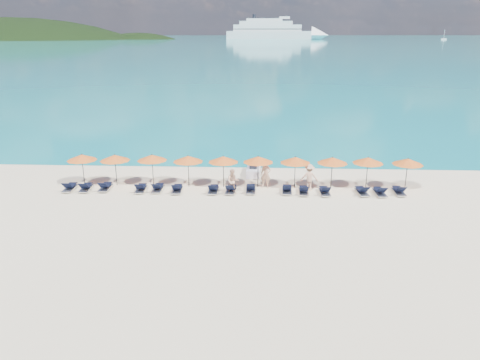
{
  "coord_description": "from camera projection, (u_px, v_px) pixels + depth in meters",
  "views": [
    {
      "loc": [
        1.35,
        -25.95,
        10.51
      ],
      "look_at": [
        0.0,
        3.0,
        1.2
      ],
      "focal_mm": 35.0,
      "sensor_mm": 36.0,
      "label": 1
    }
  ],
  "objects": [
    {
      "name": "lounger_0",
      "position": [
        70.0,
        187.0,
        32.09
      ],
      "size": [
        0.71,
        1.73,
        0.66
      ],
      "rotation": [
        0.0,
        0.0,
        0.05
      ],
      "color": "silver",
      "rests_on": "ground"
    },
    {
      "name": "umbrella_2",
      "position": [
        152.0,
        158.0,
        32.65
      ],
      "size": [
        2.1,
        2.1,
        2.28
      ],
      "color": "black",
      "rests_on": "ground"
    },
    {
      "name": "umbrella_3",
      "position": [
        188.0,
        159.0,
        32.35
      ],
      "size": [
        2.1,
        2.1,
        2.28
      ],
      "color": "black",
      "rests_on": "ground"
    },
    {
      "name": "umbrella_8",
      "position": [
        368.0,
        160.0,
        31.96
      ],
      "size": [
        2.1,
        2.1,
        2.28
      ],
      "color": "black",
      "rests_on": "ground"
    },
    {
      "name": "lounger_7",
      "position": [
        231.0,
        189.0,
        31.65
      ],
      "size": [
        0.74,
        1.74,
        0.66
      ],
      "rotation": [
        0.0,
        0.0,
        -0.07
      ],
      "color": "silver",
      "rests_on": "ground"
    },
    {
      "name": "lounger_2",
      "position": [
        105.0,
        187.0,
        32.16
      ],
      "size": [
        0.67,
        1.72,
        0.66
      ],
      "rotation": [
        0.0,
        0.0,
        0.03
      ],
      "color": "silver",
      "rests_on": "ground"
    },
    {
      "name": "sailboat_near",
      "position": [
        444.0,
        39.0,
        534.03
      ],
      "size": [
        6.06,
        2.02,
        11.1
      ],
      "color": "silver",
      "rests_on": "ground"
    },
    {
      "name": "lounger_13",
      "position": [
        380.0,
        192.0,
        31.18
      ],
      "size": [
        0.68,
        1.72,
        0.66
      ],
      "rotation": [
        0.0,
        0.0,
        0.04
      ],
      "color": "silver",
      "rests_on": "ground"
    },
    {
      "name": "lounger_8",
      "position": [
        251.0,
        189.0,
        31.74
      ],
      "size": [
        0.63,
        1.71,
        0.66
      ],
      "rotation": [
        0.0,
        0.0,
        0.01
      ],
      "color": "silver",
      "rests_on": "ground"
    },
    {
      "name": "headland_main",
      "position": [
        14.0,
        72.0,
        566.47
      ],
      "size": [
        374.0,
        242.0,
        126.5
      ],
      "color": "black",
      "rests_on": "ground"
    },
    {
      "name": "sea",
      "position": [
        262.0,
        38.0,
        655.67
      ],
      "size": [
        1600.0,
        1300.0,
        0.01
      ],
      "primitive_type": "cube",
      "color": "#1FA9B2",
      "rests_on": "ground"
    },
    {
      "name": "jetski",
      "position": [
        254.0,
        170.0,
        35.56
      ],
      "size": [
        1.08,
        2.68,
        0.94
      ],
      "rotation": [
        0.0,
        0.0,
        -0.03
      ],
      "color": "white",
      "rests_on": "ground"
    },
    {
      "name": "lounger_14",
      "position": [
        399.0,
        191.0,
        31.35
      ],
      "size": [
        0.63,
        1.71,
        0.66
      ],
      "rotation": [
        0.0,
        0.0,
        -0.01
      ],
      "color": "silver",
      "rests_on": "ground"
    },
    {
      "name": "lounger_3",
      "position": [
        141.0,
        188.0,
        31.88
      ],
      "size": [
        0.73,
        1.74,
        0.66
      ],
      "rotation": [
        0.0,
        0.0,
        0.06
      ],
      "color": "silver",
      "rests_on": "ground"
    },
    {
      "name": "lounger_6",
      "position": [
        213.0,
        189.0,
        31.67
      ],
      "size": [
        0.65,
        1.71,
        0.66
      ],
      "rotation": [
        0.0,
        0.0,
        -0.01
      ],
      "color": "silver",
      "rests_on": "ground"
    },
    {
      "name": "umbrella_6",
      "position": [
        295.0,
        160.0,
        32.06
      ],
      "size": [
        2.1,
        2.1,
        2.28
      ],
      "color": "black",
      "rests_on": "ground"
    },
    {
      "name": "lounger_12",
      "position": [
        362.0,
        191.0,
        31.31
      ],
      "size": [
        0.77,
        1.75,
        0.66
      ],
      "rotation": [
        0.0,
        0.0,
        0.09
      ],
      "color": "silver",
      "rests_on": "ground"
    },
    {
      "name": "umbrella_4",
      "position": [
        223.0,
        159.0,
        32.24
      ],
      "size": [
        2.1,
        2.1,
        2.28
      ],
      "color": "black",
      "rests_on": "ground"
    },
    {
      "name": "cruise_ship",
      "position": [
        278.0,
        31.0,
        574.29
      ],
      "size": [
        125.9,
        32.99,
        34.66
      ],
      "rotation": [
        0.0,
        0.0,
        -0.11
      ],
      "color": "silver",
      "rests_on": "ground"
    },
    {
      "name": "lounger_1",
      "position": [
        86.0,
        187.0,
        32.04
      ],
      "size": [
        0.78,
        1.75,
        0.66
      ],
      "rotation": [
        0.0,
        0.0,
        0.09
      ],
      "color": "silver",
      "rests_on": "ground"
    },
    {
      "name": "umbrella_5",
      "position": [
        258.0,
        159.0,
        32.22
      ],
      "size": [
        2.1,
        2.1,
        2.28
      ],
      "color": "black",
      "rests_on": "ground"
    },
    {
      "name": "headland_small",
      "position": [
        140.0,
        69.0,
        577.92
      ],
      "size": [
        162.0,
        126.0,
        85.5
      ],
      "color": "black",
      "rests_on": "ground"
    },
    {
      "name": "umbrella_0",
      "position": [
        82.0,
        157.0,
        32.71
      ],
      "size": [
        2.1,
        2.1,
        2.28
      ],
      "color": "black",
      "rests_on": "ground"
    },
    {
      "name": "lounger_11",
      "position": [
        325.0,
        191.0,
        31.32
      ],
      "size": [
        0.66,
        1.72,
        0.66
      ],
      "rotation": [
        0.0,
        0.0,
        0.03
      ],
      "color": "silver",
      "rests_on": "ground"
    },
    {
      "name": "lounger_9",
      "position": [
        287.0,
        189.0,
        31.62
      ],
      "size": [
        0.68,
        1.72,
        0.66
      ],
      "rotation": [
        0.0,
        0.0,
        -0.04
      ],
      "color": "silver",
      "rests_on": "ground"
    },
    {
      "name": "umbrella_9",
      "position": [
        408.0,
        162.0,
        31.68
      ],
      "size": [
        2.1,
        2.1,
        2.28
      ],
      "color": "black",
      "rests_on": "ground"
    },
    {
      "name": "beachgoer_b",
      "position": [
        233.0,
        182.0,
        31.27
      ],
      "size": [
        0.88,
        0.58,
        1.7
      ],
      "primitive_type": "imported",
      "rotation": [
        0.0,
        0.0,
        0.13
      ],
      "color": "tan",
      "rests_on": "ground"
    },
    {
      "name": "ground",
      "position": [
        238.0,
        214.0,
        27.96
      ],
      "size": [
        1400.0,
        1400.0,
        0.0
      ],
      "primitive_type": "plane",
      "color": "beige"
    },
    {
      "name": "beachgoer_a",
      "position": [
        266.0,
        174.0,
        32.41
      ],
      "size": [
        0.74,
        0.51,
        1.92
      ],
      "primitive_type": "imported",
      "rotation": [
        0.0,
        0.0,
        0.08
      ],
      "color": "tan",
      "rests_on": "ground"
    },
    {
      "name": "umbrella_1",
      "position": [
        115.0,
        158.0,
        32.61
      ],
      "size": [
        2.1,
        2.1,
        2.28
      ],
      "color": "black",
      "rests_on": "ground"
    },
    {
      "name": "beachgoer_c",
      "position": [
        309.0,
        177.0,
        31.97
      ],
      "size": [
        1.21,
        0.61,
        1.84
      ],
      "primitive_type": "imported",
      "rotation": [
        0.0,
        0.0,
        3.1
      ],
      "color": "tan",
      "rests_on": "ground"
    },
    {
      "name": "umbrella_7",
      "position": [
        332.0,
        160.0,
        31.98
      ],
      "size": [
        2.1,
        2.1,
        2.28
      ],
      "color": "black",
      "rests_on": "ground"
    },
    {
      "name": "lounger_5",
      "position": [
        177.0,
        189.0,
        31.74
      ],
      "size": [
        0.7,
        1.73,
        0.66
      ],
      "rotation": [
        0.0,
        0.0,
        0.05
      ],
      "color": "silver",
      "rests_on": "ground"
    },
    {
      "name": "lounger_4",
      "position": [
        158.0,
        188.0,
        31.93
      ],
      "size": [
        0.64,
        1.71,
        0.66
      ],
      "rotation": [
        0.0,
        0.0,
        0.01
      ],
      "color": "silver",
      "rests_on": "ground"
    },
    {
      "name": "lounger_10",
      "position": [
        304.0,
        190.0,
        31.4
      ],
      "size": [
        0.69,
        1.72,
        0.66
      ],
      "rotation": [
        0.0,
        0.0,
        -0.04
      ],
      "color": "silver",
      "rests_on": "ground"
    }
  ]
}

